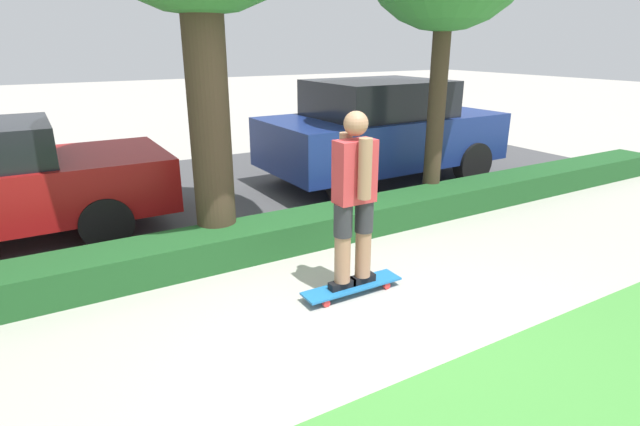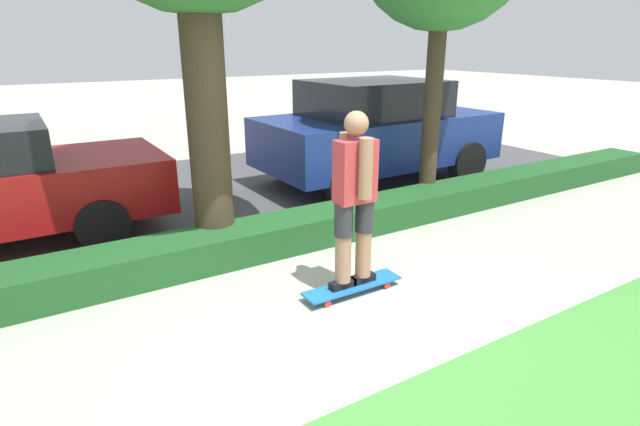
# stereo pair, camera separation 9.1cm
# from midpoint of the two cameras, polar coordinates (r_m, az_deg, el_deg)

# --- Properties ---
(ground_plane) EXTENTS (60.00, 60.00, 0.00)m
(ground_plane) POSITION_cam_midpoint_polar(r_m,az_deg,el_deg) (4.50, 2.32, -11.33)
(ground_plane) COLOR #ADA89E
(street_asphalt) EXTENTS (14.87, 5.00, 0.01)m
(street_asphalt) POSITION_cam_midpoint_polar(r_m,az_deg,el_deg) (8.06, -14.54, 2.02)
(street_asphalt) COLOR #474749
(street_asphalt) RESTS_ON ground_plane
(hedge_row) EXTENTS (14.87, 0.60, 0.36)m
(hedge_row) POSITION_cam_midpoint_polar(r_m,az_deg,el_deg) (5.69, -6.67, -2.74)
(hedge_row) COLOR #1E5123
(hedge_row) RESTS_ON ground_plane
(skateboard) EXTENTS (1.01, 0.24, 0.09)m
(skateboard) POSITION_cam_midpoint_polar(r_m,az_deg,el_deg) (4.79, 3.19, -8.34)
(skateboard) COLOR #1E6BAD
(skateboard) RESTS_ON ground_plane
(skater_person) EXTENTS (0.49, 0.42, 1.63)m
(skater_person) POSITION_cam_midpoint_polar(r_m,az_deg,el_deg) (4.46, 3.40, 1.83)
(skater_person) COLOR black
(skater_person) RESTS_ON skateboard
(parked_car_middle) EXTENTS (4.03, 1.98, 1.69)m
(parked_car_middle) POSITION_cam_midpoint_polar(r_m,az_deg,el_deg) (8.49, 6.19, 9.40)
(parked_car_middle) COLOR navy
(parked_car_middle) RESTS_ON ground_plane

